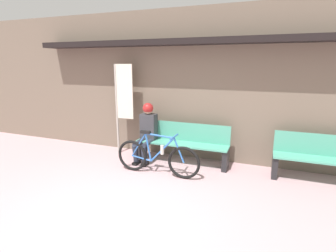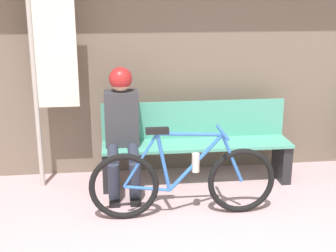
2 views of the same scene
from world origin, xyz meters
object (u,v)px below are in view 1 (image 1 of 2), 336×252
at_px(park_bench_near, 182,144).
at_px(person_seated, 147,128).
at_px(bicycle, 157,157).
at_px(park_bench_far, 327,161).
at_px(banner_pole, 122,98).

distance_m(park_bench_near, person_seated, 0.84).
bearing_deg(person_seated, bicycle, -51.37).
height_order(park_bench_near, park_bench_far, same).
relative_size(park_bench_near, person_seated, 1.57).
distance_m(bicycle, park_bench_far, 3.03).
relative_size(bicycle, person_seated, 1.34).
bearing_deg(park_bench_near, park_bench_far, -0.05).
height_order(bicycle, person_seated, person_seated).
bearing_deg(bicycle, person_seated, 128.63).
bearing_deg(bicycle, park_bench_near, 72.12).
height_order(bicycle, park_bench_far, park_bench_far).
bearing_deg(park_bench_far, banner_pole, 179.13).
relative_size(park_bench_near, bicycle, 1.17).
relative_size(bicycle, park_bench_far, 0.94).
bearing_deg(banner_pole, bicycle, -34.44).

